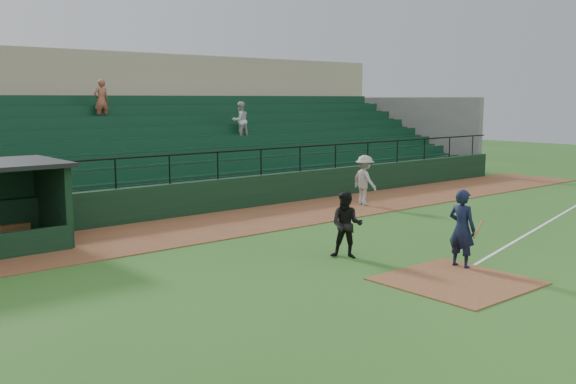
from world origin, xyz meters
TOP-DOWN VIEW (x-y plane):
  - ground at (0.00, 0.00)m, footprint 90.00×90.00m
  - warning_track at (0.00, 8.00)m, footprint 40.00×4.00m
  - home_plate_dirt at (0.00, -1.00)m, footprint 3.00×3.00m
  - foul_line at (8.00, 1.20)m, footprint 17.49×4.44m
  - stadium_structure at (-0.00, 16.46)m, footprint 38.00×13.08m
  - batter_at_plate at (1.12, -0.31)m, footprint 1.04×0.73m
  - umpire at (-0.35, 2.20)m, footprint 1.05×1.08m
  - runner at (6.09, 7.63)m, footprint 0.90×1.35m

SIDE VIEW (x-z plane):
  - ground at x=0.00m, z-range 0.00..0.00m
  - foul_line at x=8.00m, z-range 0.00..0.01m
  - warning_track at x=0.00m, z-range 0.00..0.03m
  - home_plate_dirt at x=0.00m, z-range 0.00..0.03m
  - umpire at x=-0.35m, z-range 0.00..1.76m
  - batter_at_plate at x=1.12m, z-range 0.00..1.95m
  - runner at x=6.09m, z-range 0.03..1.97m
  - stadium_structure at x=0.00m, z-range -0.90..5.50m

